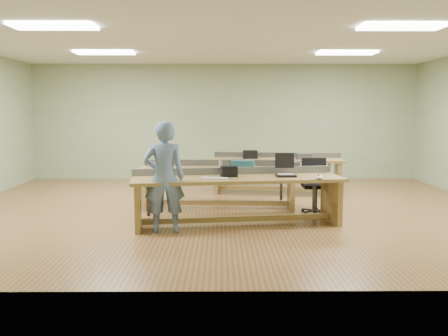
{
  "coord_description": "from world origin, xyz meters",
  "views": [
    {
      "loc": [
        -0.11,
        -8.47,
        1.74
      ],
      "look_at": [
        -0.05,
        -0.6,
        0.82
      ],
      "focal_mm": 38.0,
      "sensor_mm": 36.0,
      "label": 1
    }
  ],
  "objects_px": {
    "mug": "(230,165)",
    "drinks_can": "(221,164)",
    "person": "(164,177)",
    "workbench_back": "(277,167)",
    "laptop_base": "(286,175)",
    "camera_bag": "(229,171)",
    "parts_bin_grey": "(288,165)",
    "task_chair": "(315,193)",
    "parts_bin_teal": "(243,164)",
    "workbench_front": "(237,189)",
    "workbench_mid": "(219,178)"
  },
  "relations": [
    {
      "from": "mug",
      "to": "drinks_can",
      "type": "bearing_deg",
      "value": 153.93
    },
    {
      "from": "person",
      "to": "mug",
      "type": "bearing_deg",
      "value": -128.46
    },
    {
      "from": "workbench_back",
      "to": "person",
      "type": "height_order",
      "value": "person"
    },
    {
      "from": "laptop_base",
      "to": "mug",
      "type": "relative_size",
      "value": 2.7
    },
    {
      "from": "camera_bag",
      "to": "mug",
      "type": "height_order",
      "value": "camera_bag"
    },
    {
      "from": "camera_bag",
      "to": "workbench_back",
      "type": "bearing_deg",
      "value": 58.79
    },
    {
      "from": "person",
      "to": "drinks_can",
      "type": "bearing_deg",
      "value": -123.14
    },
    {
      "from": "person",
      "to": "camera_bag",
      "type": "relative_size",
      "value": 6.51
    },
    {
      "from": "workbench_back",
      "to": "camera_bag",
      "type": "relative_size",
      "value": 11.49
    },
    {
      "from": "parts_bin_grey",
      "to": "drinks_can",
      "type": "distance_m",
      "value": 1.22
    },
    {
      "from": "task_chair",
      "to": "parts_bin_teal",
      "type": "relative_size",
      "value": 2.41
    },
    {
      "from": "workbench_back",
      "to": "laptop_base",
      "type": "relative_size",
      "value": 9.47
    },
    {
      "from": "workbench_front",
      "to": "workbench_back",
      "type": "relative_size",
      "value": 1.16
    },
    {
      "from": "workbench_mid",
      "to": "parts_bin_teal",
      "type": "xyz_separation_m",
      "value": [
        0.45,
        -0.06,
        0.26
      ]
    },
    {
      "from": "parts_bin_grey",
      "to": "camera_bag",
      "type": "bearing_deg",
      "value": -131.67
    },
    {
      "from": "drinks_can",
      "to": "workbench_mid",
      "type": "bearing_deg",
      "value": -173.61
    },
    {
      "from": "task_chair",
      "to": "mug",
      "type": "distance_m",
      "value": 1.59
    },
    {
      "from": "workbench_mid",
      "to": "parts_bin_grey",
      "type": "height_order",
      "value": "same"
    },
    {
      "from": "person",
      "to": "camera_bag",
      "type": "distance_m",
      "value": 1.08
    },
    {
      "from": "drinks_can",
      "to": "parts_bin_grey",
      "type": "bearing_deg",
      "value": -2.36
    },
    {
      "from": "parts_bin_teal",
      "to": "drinks_can",
      "type": "bearing_deg",
      "value": 170.61
    },
    {
      "from": "mug",
      "to": "parts_bin_grey",
      "type": "bearing_deg",
      "value": 1.66
    },
    {
      "from": "camera_bag",
      "to": "parts_bin_grey",
      "type": "relative_size",
      "value": 0.62
    },
    {
      "from": "workbench_mid",
      "to": "parts_bin_grey",
      "type": "relative_size",
      "value": 7.14
    },
    {
      "from": "laptop_base",
      "to": "drinks_can",
      "type": "relative_size",
      "value": 2.46
    },
    {
      "from": "workbench_front",
      "to": "drinks_can",
      "type": "height_order",
      "value": "drinks_can"
    },
    {
      "from": "workbench_mid",
      "to": "task_chair",
      "type": "distance_m",
      "value": 1.76
    },
    {
      "from": "workbench_mid",
      "to": "workbench_back",
      "type": "height_order",
      "value": "same"
    },
    {
      "from": "parts_bin_teal",
      "to": "camera_bag",
      "type": "bearing_deg",
      "value": -103.03
    },
    {
      "from": "laptop_base",
      "to": "task_chair",
      "type": "distance_m",
      "value": 1.09
    },
    {
      "from": "laptop_base",
      "to": "parts_bin_grey",
      "type": "distance_m",
      "value": 1.22
    },
    {
      "from": "workbench_mid",
      "to": "person",
      "type": "height_order",
      "value": "person"
    },
    {
      "from": "parts_bin_grey",
      "to": "task_chair",
      "type": "bearing_deg",
      "value": -44.06
    },
    {
      "from": "person",
      "to": "parts_bin_grey",
      "type": "distance_m",
      "value": 2.68
    },
    {
      "from": "laptop_base",
      "to": "camera_bag",
      "type": "xyz_separation_m",
      "value": [
        -0.89,
        -0.02,
        0.07
      ]
    },
    {
      "from": "camera_bag",
      "to": "drinks_can",
      "type": "xyz_separation_m",
      "value": [
        -0.13,
        1.28,
        -0.02
      ]
    },
    {
      "from": "workbench_back",
      "to": "mug",
      "type": "bearing_deg",
      "value": -115.13
    },
    {
      "from": "person",
      "to": "laptop_base",
      "type": "relative_size",
      "value": 5.36
    },
    {
      "from": "workbench_front",
      "to": "laptop_base",
      "type": "height_order",
      "value": "workbench_front"
    },
    {
      "from": "camera_bag",
      "to": "workbench_front",
      "type": "bearing_deg",
      "value": -22.94
    },
    {
      "from": "parts_bin_grey",
      "to": "workbench_front",
      "type": "bearing_deg",
      "value": -127.5
    },
    {
      "from": "workbench_mid",
      "to": "workbench_back",
      "type": "bearing_deg",
      "value": 55.32
    },
    {
      "from": "workbench_front",
      "to": "drinks_can",
      "type": "distance_m",
      "value": 1.35
    },
    {
      "from": "person",
      "to": "drinks_can",
      "type": "relative_size",
      "value": 13.17
    },
    {
      "from": "task_chair",
      "to": "parts_bin_grey",
      "type": "bearing_deg",
      "value": 136.31
    },
    {
      "from": "task_chair",
      "to": "camera_bag",
      "type": "bearing_deg",
      "value": -151.45
    },
    {
      "from": "workbench_back",
      "to": "camera_bag",
      "type": "height_order",
      "value": "camera_bag"
    },
    {
      "from": "workbench_front",
      "to": "workbench_back",
      "type": "xyz_separation_m",
      "value": [
        0.97,
        2.96,
        -0.01
      ]
    },
    {
      "from": "workbench_front",
      "to": "laptop_base",
      "type": "xyz_separation_m",
      "value": [
        0.76,
        0.05,
        0.2
      ]
    },
    {
      "from": "workbench_back",
      "to": "camera_bag",
      "type": "bearing_deg",
      "value": -104.31
    }
  ]
}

